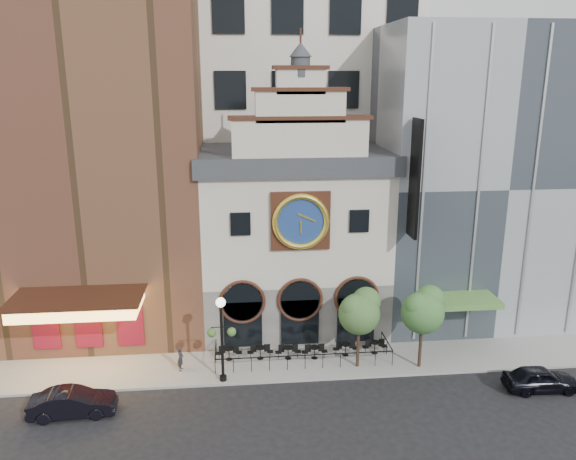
{
  "coord_description": "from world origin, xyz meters",
  "views": [
    {
      "loc": [
        -3.95,
        -28.48,
        17.02
      ],
      "look_at": [
        -0.55,
        6.0,
        7.42
      ],
      "focal_mm": 35.0,
      "sensor_mm": 36.0,
      "label": 1
    }
  ],
  "objects_px": {
    "pedestrian": "(180,358)",
    "bistro_0": "(229,353)",
    "bistro_3": "(315,351)",
    "tree_right": "(423,309)",
    "bistro_2": "(288,352)",
    "car_right": "(541,379)",
    "tree_left": "(360,310)",
    "lamppost": "(222,330)",
    "bistro_5": "(375,346)",
    "car_left": "(73,403)",
    "bistro_1": "(260,352)",
    "bistro_4": "(346,348)"
  },
  "relations": [
    {
      "from": "bistro_4",
      "to": "lamppost",
      "type": "xyz_separation_m",
      "value": [
        -7.55,
        -2.25,
        2.67
      ]
    },
    {
      "from": "lamppost",
      "to": "bistro_3",
      "type": "bearing_deg",
      "value": 19.67
    },
    {
      "from": "bistro_3",
      "to": "pedestrian",
      "type": "height_order",
      "value": "pedestrian"
    },
    {
      "from": "bistro_2",
      "to": "pedestrian",
      "type": "relative_size",
      "value": 1.05
    },
    {
      "from": "bistro_2",
      "to": "lamppost",
      "type": "xyz_separation_m",
      "value": [
        -3.95,
        -2.17,
        2.67
      ]
    },
    {
      "from": "tree_right",
      "to": "bistro_3",
      "type": "bearing_deg",
      "value": 165.86
    },
    {
      "from": "pedestrian",
      "to": "tree_left",
      "type": "height_order",
      "value": "tree_left"
    },
    {
      "from": "bistro_1",
      "to": "tree_left",
      "type": "height_order",
      "value": "tree_left"
    },
    {
      "from": "bistro_2",
      "to": "tree_right",
      "type": "xyz_separation_m",
      "value": [
        7.77,
        -1.68,
        3.22
      ]
    },
    {
      "from": "pedestrian",
      "to": "tree_right",
      "type": "relative_size",
      "value": 0.3
    },
    {
      "from": "car_right",
      "to": "bistro_1",
      "type": "bearing_deg",
      "value": 74.65
    },
    {
      "from": "bistro_4",
      "to": "bistro_5",
      "type": "height_order",
      "value": "same"
    },
    {
      "from": "bistro_4",
      "to": "car_right",
      "type": "relative_size",
      "value": 0.39
    },
    {
      "from": "bistro_2",
      "to": "bistro_4",
      "type": "bearing_deg",
      "value": 1.32
    },
    {
      "from": "bistro_5",
      "to": "lamppost",
      "type": "xyz_separation_m",
      "value": [
        -9.43,
        -2.34,
        2.67
      ]
    },
    {
      "from": "bistro_1",
      "to": "tree_right",
      "type": "height_order",
      "value": "tree_right"
    },
    {
      "from": "bistro_5",
      "to": "car_right",
      "type": "bearing_deg",
      "value": -30.68
    },
    {
      "from": "bistro_0",
      "to": "car_right",
      "type": "height_order",
      "value": "car_right"
    },
    {
      "from": "bistro_1",
      "to": "lamppost",
      "type": "distance_m",
      "value": 4.2
    },
    {
      "from": "bistro_4",
      "to": "pedestrian",
      "type": "relative_size",
      "value": 1.05
    },
    {
      "from": "tree_left",
      "to": "tree_right",
      "type": "bearing_deg",
      "value": -6.14
    },
    {
      "from": "pedestrian",
      "to": "bistro_0",
      "type": "bearing_deg",
      "value": -66.51
    },
    {
      "from": "bistro_3",
      "to": "car_left",
      "type": "distance_m",
      "value": 13.98
    },
    {
      "from": "car_right",
      "to": "car_left",
      "type": "distance_m",
      "value": 25.3
    },
    {
      "from": "car_right",
      "to": "tree_left",
      "type": "relative_size",
      "value": 0.83
    },
    {
      "from": "bistro_1",
      "to": "pedestrian",
      "type": "distance_m",
      "value": 4.85
    },
    {
      "from": "bistro_0",
      "to": "bistro_5",
      "type": "bearing_deg",
      "value": -0.28
    },
    {
      "from": "bistro_3",
      "to": "car_right",
      "type": "xyz_separation_m",
      "value": [
        12.06,
        -4.56,
        0.08
      ]
    },
    {
      "from": "tree_right",
      "to": "bistro_2",
      "type": "bearing_deg",
      "value": 167.81
    },
    {
      "from": "tree_right",
      "to": "bistro_4",
      "type": "bearing_deg",
      "value": 157.12
    },
    {
      "from": "car_right",
      "to": "tree_right",
      "type": "bearing_deg",
      "value": 65.17
    },
    {
      "from": "bistro_5",
      "to": "car_right",
      "type": "distance_m",
      "value": 9.53
    },
    {
      "from": "pedestrian",
      "to": "bistro_5",
      "type": "bearing_deg",
      "value": -81.0
    },
    {
      "from": "bistro_0",
      "to": "bistro_2",
      "type": "relative_size",
      "value": 1.0
    },
    {
      "from": "bistro_4",
      "to": "tree_left",
      "type": "bearing_deg",
      "value": -70.15
    },
    {
      "from": "car_right",
      "to": "car_left",
      "type": "bearing_deg",
      "value": 92.0
    },
    {
      "from": "bistro_3",
      "to": "tree_right",
      "type": "xyz_separation_m",
      "value": [
        6.15,
        -1.55,
        3.22
      ]
    },
    {
      "from": "car_left",
      "to": "lamppost",
      "type": "xyz_separation_m",
      "value": [
        7.67,
        2.45,
        2.57
      ]
    },
    {
      "from": "pedestrian",
      "to": "bistro_1",
      "type": "bearing_deg",
      "value": -74.47
    },
    {
      "from": "bistro_2",
      "to": "pedestrian",
      "type": "height_order",
      "value": "pedestrian"
    },
    {
      "from": "car_right",
      "to": "lamppost",
      "type": "xyz_separation_m",
      "value": [
        -17.63,
        2.52,
        2.59
      ]
    },
    {
      "from": "bistro_4",
      "to": "car_right",
      "type": "distance_m",
      "value": 11.15
    },
    {
      "from": "car_right",
      "to": "lamppost",
      "type": "relative_size",
      "value": 0.8
    },
    {
      "from": "pedestrian",
      "to": "lamppost",
      "type": "distance_m",
      "value": 3.73
    },
    {
      "from": "bistro_3",
      "to": "bistro_4",
      "type": "height_order",
      "value": "same"
    },
    {
      "from": "pedestrian",
      "to": "car_right",
      "type": "bearing_deg",
      "value": -96.5
    },
    {
      "from": "bistro_5",
      "to": "bistro_3",
      "type": "bearing_deg",
      "value": -175.53
    },
    {
      "from": "car_right",
      "to": "lamppost",
      "type": "bearing_deg",
      "value": 84.03
    },
    {
      "from": "bistro_2",
      "to": "bistro_5",
      "type": "bearing_deg",
      "value": 1.82
    },
    {
      "from": "bistro_2",
      "to": "bistro_5",
      "type": "xyz_separation_m",
      "value": [
        5.48,
        0.17,
        0.0
      ]
    }
  ]
}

